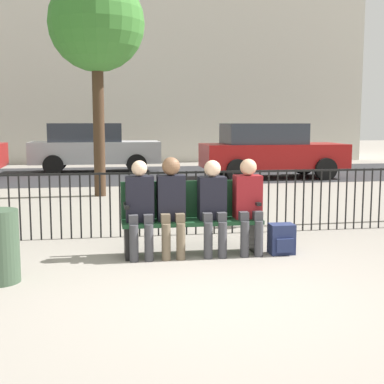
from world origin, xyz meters
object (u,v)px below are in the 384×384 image
object	(u,v)px
seated_person_3	(248,201)
parked_car_0	(270,150)
seated_person_2	(213,202)
tree_1	(97,25)
seated_person_1	(171,201)
park_bench	(191,215)
parked_car_2	(93,147)
backpack	(282,239)
seated_person_0	(140,204)

from	to	relation	value
seated_person_3	parked_car_0	xyz separation A→B (m)	(3.10, 8.83, 0.17)
seated_person_2	tree_1	xyz separation A→B (m)	(-1.42, 5.72, 3.09)
seated_person_1	park_bench	bearing A→B (deg)	25.61
seated_person_3	parked_car_2	xyz separation A→B (m)	(-2.14, 11.54, 0.17)
parked_car_0	seated_person_1	bearing A→B (deg)	-114.77
seated_person_1	backpack	xyz separation A→B (m)	(1.40, -0.10, -0.51)
seated_person_1	seated_person_2	size ratio (longest dim) A/B	1.04
seated_person_0	seated_person_2	size ratio (longest dim) A/B	1.01
seated_person_0	seated_person_2	distance (m)	0.91
seated_person_0	parked_car_2	bearing A→B (deg)	93.82
park_bench	seated_person_2	bearing A→B (deg)	-26.99
park_bench	parked_car_0	size ratio (longest dim) A/B	0.42
seated_person_0	backpack	size ratio (longest dim) A/B	3.13
seated_person_3	seated_person_1	bearing A→B (deg)	179.90
park_bench	tree_1	size ratio (longest dim) A/B	0.36
park_bench	backpack	bearing A→B (deg)	-11.13
backpack	parked_car_0	distance (m)	9.34
seated_person_3	tree_1	size ratio (longest dim) A/B	0.25
seated_person_1	tree_1	xyz separation A→B (m)	(-0.90, 5.72, 3.06)
seated_person_0	seated_person_3	size ratio (longest dim) A/B	1.00
park_bench	seated_person_3	distance (m)	0.75
seated_person_1	seated_person_3	xyz separation A→B (m)	(0.98, -0.00, -0.02)
seated_person_1	tree_1	bearing A→B (deg)	98.97
seated_person_0	tree_1	distance (m)	6.52
park_bench	parked_car_2	xyz separation A→B (m)	(-1.42, 11.41, 0.35)
seated_person_3	park_bench	bearing A→B (deg)	169.80
seated_person_2	tree_1	size ratio (longest dim) A/B	0.25
tree_1	parked_car_2	world-z (taller)	tree_1
seated_person_2	tree_1	world-z (taller)	tree_1
seated_person_2	parked_car_2	size ratio (longest dim) A/B	0.28
backpack	parked_car_2	world-z (taller)	parked_car_2
park_bench	seated_person_1	size ratio (longest dim) A/B	1.41
backpack	seated_person_2	bearing A→B (deg)	173.94
tree_1	parked_car_2	distance (m)	6.51
tree_1	parked_car_0	distance (m)	6.56
park_bench	seated_person_0	bearing A→B (deg)	-168.83
seated_person_3	seated_person_0	bearing A→B (deg)	-179.99
park_bench	backpack	xyz separation A→B (m)	(1.13, -0.22, -0.31)
seated_person_2	seated_person_3	bearing A→B (deg)	0.08
parked_car_0	tree_1	bearing A→B (deg)	-147.98
seated_person_0	seated_person_1	xyz separation A→B (m)	(0.39, 0.00, 0.03)
parked_car_2	seated_person_3	bearing A→B (deg)	-79.50
seated_person_1	backpack	size ratio (longest dim) A/B	3.22
seated_person_0	backpack	xyz separation A→B (m)	(1.78, -0.09, -0.48)
seated_person_1	parked_car_2	size ratio (longest dim) A/B	0.30
backpack	parked_car_2	bearing A→B (deg)	102.39
tree_1	seated_person_3	bearing A→B (deg)	-71.79
seated_person_0	seated_person_3	xyz separation A→B (m)	(1.37, 0.00, 0.01)
seated_person_0	tree_1	size ratio (longest dim) A/B	0.25
seated_person_0	parked_car_0	distance (m)	9.90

